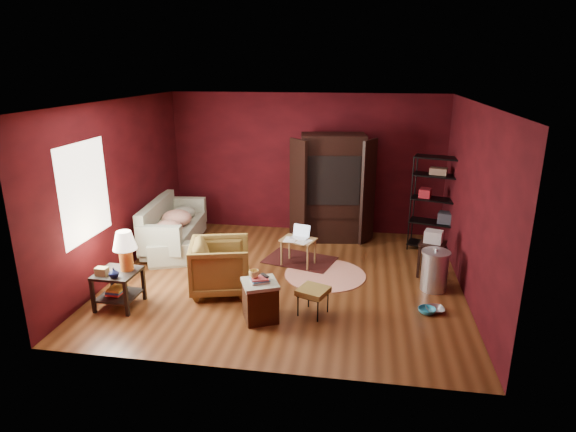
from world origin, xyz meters
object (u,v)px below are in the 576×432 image
(armchair, at_px, (220,264))
(tv_armoire, at_px, (332,186))
(hamper, at_px, (260,300))
(sofa, at_px, (172,228))
(wire_shelving, at_px, (436,200))
(laptop_desk, at_px, (299,242))
(side_table, at_px, (121,262))

(armchair, distance_m, tv_armoire, 3.03)
(hamper, relative_size, tv_armoire, 0.31)
(sofa, xyz_separation_m, hamper, (2.21, -2.36, -0.11))
(tv_armoire, distance_m, wire_shelving, 1.94)
(armchair, bearing_deg, hamper, -148.24)
(laptop_desk, bearing_deg, armchair, -114.83)
(hamper, xyz_separation_m, laptop_desk, (0.26, 1.92, 0.14))
(sofa, height_order, side_table, side_table)
(armchair, height_order, side_table, side_table)
(wire_shelving, bearing_deg, side_table, -132.10)
(hamper, bearing_deg, tv_armoire, 77.97)
(laptop_desk, height_order, tv_armoire, tv_armoire)
(laptop_desk, bearing_deg, sofa, -173.41)
(laptop_desk, relative_size, tv_armoire, 0.34)
(sofa, height_order, wire_shelving, wire_shelving)
(side_table, height_order, laptop_desk, side_table)
(side_table, bearing_deg, wire_shelving, 32.25)
(sofa, height_order, laptop_desk, sofa)
(armchair, distance_m, wire_shelving, 4.12)
(sofa, bearing_deg, wire_shelving, -102.96)
(armchair, relative_size, side_table, 0.80)
(sofa, relative_size, hamper, 3.17)
(laptop_desk, bearing_deg, tv_armoire, 88.85)
(tv_armoire, bearing_deg, sofa, -169.49)
(armchair, relative_size, tv_armoire, 0.43)
(sofa, xyz_separation_m, wire_shelving, (4.83, 0.67, 0.57))
(sofa, relative_size, side_table, 1.82)
(side_table, relative_size, tv_armoire, 0.53)
(laptop_desk, bearing_deg, wire_shelving, 41.74)
(laptop_desk, distance_m, wire_shelving, 2.67)
(side_table, xyz_separation_m, tv_armoire, (2.72, 3.23, 0.42))
(sofa, bearing_deg, hamper, -157.69)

